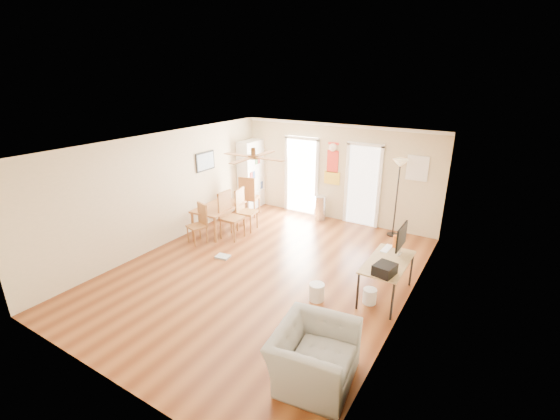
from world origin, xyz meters
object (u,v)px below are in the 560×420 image
Objects in this scene: computer_desk at (386,279)px; wastebasket_b at (370,296)px; armchair at (314,356)px; bookshelf at (251,174)px; dining_chair_right_b at (232,216)px; trash_can at (320,208)px; dining_chair_right_a at (247,210)px; printer at (385,269)px; dining_chair_far at (250,196)px; torchiere_lamp at (396,199)px; wastebasket_a at (317,292)px; dining_table at (219,218)px; dining_chair_near at (197,224)px.

computer_desk reaches higher than wastebasket_b.
bookshelf is at bearing 34.75° from armchair.
dining_chair_right_b reaches higher than trash_can.
dining_chair_right_a is at bearing -70.01° from bookshelf.
dining_chair_right_a is at bearing 38.34° from armchair.
dining_chair_right_a is 4.41m from printer.
dining_chair_far is 1.00× the size of armchair.
torchiere_lamp is at bearing -10.46° from bookshelf.
wastebasket_a reaches higher than wastebasket_b.
printer is (4.05, -1.11, 0.24)m from dining_chair_right_b.
bookshelf reaches higher than dining_chair_right_b.
computer_desk is 1.27m from wastebasket_a.
dining_chair_far is at bearing 20.20° from dining_chair_right_b.
computer_desk reaches higher than dining_table.
dining_chair_right_a is 0.94× the size of dining_chair_right_b.
wastebasket_b is (3.80, -1.57, -0.40)m from dining_chair_right_a.
dining_table is at bearing -90.54° from bookshelf.
dining_chair_right_a reaches higher than dining_table.
dining_table reaches higher than wastebasket_a.
dining_chair_right_a is 0.80× the size of computer_desk.
torchiere_lamp reaches higher than dining_chair_far.
wastebasket_a is at bearing -132.80° from dining_chair_right_a.
torchiere_lamp is at bearing 174.11° from dining_chair_far.
dining_chair_near is 0.70× the size of computer_desk.
dining_chair_right_b reaches higher than dining_table.
armchair is (3.75, -3.66, -0.16)m from dining_chair_right_a.
printer is 1.12× the size of wastebasket_a.
computer_desk is (2.67, -2.83, 0.02)m from trash_can.
dining_chair_far is (0.35, -0.59, -0.43)m from bookshelf.
trash_can is at bearing 17.64° from armchair.
dining_chair_near is at bearing -175.17° from printer.
dining_chair_right_a is at bearing -154.27° from torchiere_lamp.
dining_chair_far is at bearing 150.32° from wastebasket_b.
computer_desk is at bearing 139.03° from dining_chair_far.
torchiere_lamp reaches higher than computer_desk.
dining_chair_near is 4.91m from armchair.
dining_chair_right_b is at bearing -15.89° from dining_table.
computer_desk is (3.97, -1.22, -0.18)m from dining_chair_right_a.
dining_chair_near is at bearing 176.10° from wastebasket_b.
dining_chair_near is 3.44× the size of wastebasket_b.
computer_desk is at bearing -116.34° from dining_chair_right_a.
trash_can reaches higher than wastebasket_a.
dining_chair_near is 4.50m from computer_desk.
printer is at bearing -122.15° from dining_chair_right_a.
dining_chair_right_a is at bearing 84.33° from dining_chair_near.
dining_chair_far is 2.01m from trash_can.
wastebasket_a is 0.93m from wastebasket_b.
torchiere_lamp is (4.24, 0.08, -0.04)m from bookshelf.
wastebasket_a is (3.89, -3.49, -0.84)m from bookshelf.
dining_table reaches higher than wastebasket_b.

